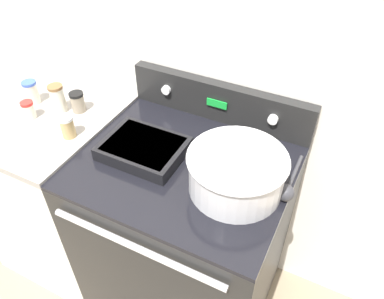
# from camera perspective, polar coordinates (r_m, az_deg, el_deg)

# --- Properties ---
(kitchen_wall) EXTENTS (8.00, 0.05, 2.50)m
(kitchen_wall) POSITION_cam_1_polar(r_m,az_deg,el_deg) (1.53, 5.60, 15.18)
(kitchen_wall) COLOR silver
(kitchen_wall) RESTS_ON ground_plane
(stove_range) EXTENTS (0.80, 0.71, 0.95)m
(stove_range) POSITION_cam_1_polar(r_m,az_deg,el_deg) (1.77, -0.85, -13.27)
(stove_range) COLOR black
(stove_range) RESTS_ON ground_plane
(control_panel) EXTENTS (0.80, 0.07, 0.17)m
(control_panel) POSITION_cam_1_polar(r_m,az_deg,el_deg) (1.59, 4.26, 7.28)
(control_panel) COLOR black
(control_panel) RESTS_ON stove_range
(side_counter) EXTENTS (0.62, 0.68, 0.96)m
(side_counter) POSITION_cam_1_polar(r_m,az_deg,el_deg) (2.08, -18.60, -5.32)
(side_counter) COLOR silver
(side_counter) RESTS_ON ground_plane
(mixing_bowl) EXTENTS (0.34, 0.34, 0.15)m
(mixing_bowl) POSITION_cam_1_polar(r_m,az_deg,el_deg) (1.27, 6.80, -3.26)
(mixing_bowl) COLOR silver
(mixing_bowl) RESTS_ON stove_range
(casserole_dish) EXTENTS (0.31, 0.24, 0.05)m
(casserole_dish) POSITION_cam_1_polar(r_m,az_deg,el_deg) (1.45, -7.39, 0.25)
(casserole_dish) COLOR black
(casserole_dish) RESTS_ON stove_range
(ladle) EXTENTS (0.06, 0.26, 0.06)m
(ladle) POSITION_cam_1_polar(r_m,az_deg,el_deg) (1.32, 14.27, -5.94)
(ladle) COLOR #333338
(ladle) RESTS_ON stove_range
(spice_jar_white_cap) EXTENTS (0.06, 0.06, 0.09)m
(spice_jar_white_cap) POSITION_cam_1_polar(r_m,az_deg,el_deg) (1.57, -18.43, 3.31)
(spice_jar_white_cap) COLOR tan
(spice_jar_white_cap) RESTS_ON side_counter
(spice_jar_black_cap) EXTENTS (0.06, 0.06, 0.09)m
(spice_jar_black_cap) POSITION_cam_1_polar(r_m,az_deg,el_deg) (1.71, -17.02, 6.95)
(spice_jar_black_cap) COLOR gray
(spice_jar_black_cap) RESTS_ON side_counter
(spice_jar_brown_cap) EXTENTS (0.06, 0.06, 0.13)m
(spice_jar_brown_cap) POSITION_cam_1_polar(r_m,az_deg,el_deg) (1.73, -19.75, 7.35)
(spice_jar_brown_cap) COLOR beige
(spice_jar_brown_cap) RESTS_ON side_counter
(spice_jar_red_cap) EXTENTS (0.05, 0.05, 0.08)m
(spice_jar_red_cap) POSITION_cam_1_polar(r_m,az_deg,el_deg) (1.74, -23.64, 5.57)
(spice_jar_red_cap) COLOR beige
(spice_jar_red_cap) RESTS_ON side_counter
(spice_jar_blue_cap) EXTENTS (0.06, 0.06, 0.11)m
(spice_jar_blue_cap) POSITION_cam_1_polar(r_m,az_deg,el_deg) (1.83, -23.26, 8.04)
(spice_jar_blue_cap) COLOR beige
(spice_jar_blue_cap) RESTS_ON side_counter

